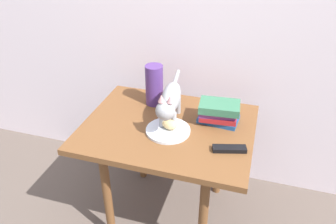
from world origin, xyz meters
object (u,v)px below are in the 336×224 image
at_px(bread_roll, 170,124).
at_px(plate, 168,130).
at_px(book_stack, 219,112).
at_px(tv_remote, 229,149).
at_px(side_table, 168,139).
at_px(green_vase, 154,85).
at_px(cat, 170,100).

bearing_deg(bread_roll, plate, -121.11).
distance_m(bread_roll, book_stack, 0.26).
bearing_deg(bread_roll, tv_remote, -13.42).
relative_size(side_table, green_vase, 3.77).
distance_m(side_table, tv_remote, 0.35).
bearing_deg(plate, tv_remote, -11.58).
xyz_separation_m(bread_roll, tv_remote, (0.30, -0.07, -0.03)).
distance_m(side_table, green_vase, 0.30).
relative_size(side_table, plate, 3.91).
distance_m(bread_roll, tv_remote, 0.31).
bearing_deg(side_table, cat, 87.47).
bearing_deg(plate, book_stack, 35.64).
xyz_separation_m(side_table, bread_roll, (0.02, -0.04, 0.12)).
distance_m(side_table, bread_roll, 0.13).
height_order(bread_roll, book_stack, book_stack).
relative_size(bread_roll, cat, 0.17).
bearing_deg(plate, side_table, 107.03).
bearing_deg(side_table, green_vase, 124.93).
height_order(side_table, book_stack, book_stack).
bearing_deg(green_vase, cat, -51.30).
relative_size(bread_roll, tv_remote, 0.53).
bearing_deg(green_vase, book_stack, -13.31).
xyz_separation_m(green_vase, tv_remote, (0.45, -0.30, -0.10)).
bearing_deg(tv_remote, green_vase, 130.78).
height_order(cat, book_stack, cat).
relative_size(side_table, book_stack, 4.02).
bearing_deg(cat, book_stack, 19.95).
height_order(plate, bread_roll, bread_roll).
bearing_deg(cat, plate, -79.19).
bearing_deg(side_table, tv_remote, -19.09).
bearing_deg(book_stack, plate, -144.36).
height_order(plate, tv_remote, tv_remote).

